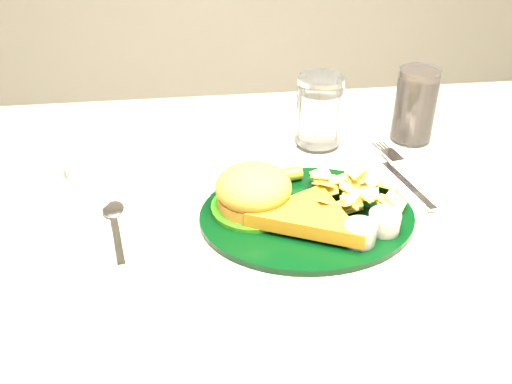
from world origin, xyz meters
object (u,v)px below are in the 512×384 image
Objects in this scene: dinner_plate at (308,198)px; water_glass at (319,112)px; cola_glass at (415,105)px; table at (268,384)px; fork_napkin at (405,181)px.

water_glass is at bearing 74.39° from dinner_plate.
dinner_plate is 0.30m from cola_glass.
dinner_plate reaches higher than table.
cola_glass reaches higher than table.
water_glass reaches higher than fork_napkin.
water_glass is 0.67× the size of fork_napkin.
table is 6.79× the size of fork_napkin.
water_glass is at bearing 113.70° from fork_napkin.
water_glass is at bearing 179.09° from cola_glass.
fork_napkin is (0.16, 0.07, -0.03)m from dinner_plate.
cola_glass is 0.70× the size of fork_napkin.
water_glass is 0.16m from cola_glass.
water_glass is 0.18m from fork_napkin.
dinner_plate is 0.18m from fork_napkin.
cola_glass reaches higher than water_glass.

